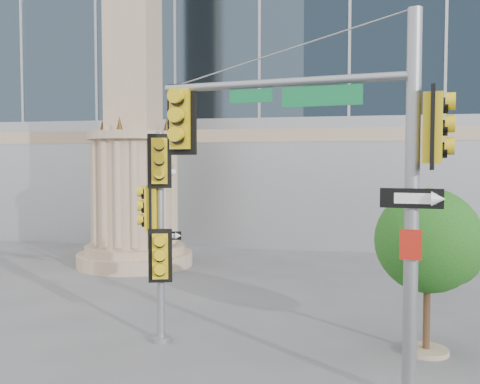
# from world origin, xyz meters

# --- Properties ---
(ground) EXTENTS (120.00, 120.00, 0.00)m
(ground) POSITION_xyz_m (0.00, 0.00, 0.00)
(ground) COLOR #545456
(ground) RESTS_ON ground
(monument) EXTENTS (4.40, 4.40, 16.60)m
(monument) POSITION_xyz_m (-6.00, 9.00, 5.52)
(monument) COLOR tan
(monument) RESTS_ON ground
(main_signal_pole) EXTENTS (4.91, 1.20, 6.38)m
(main_signal_pole) POSITION_xyz_m (1.92, -0.97, 3.95)
(main_signal_pole) COLOR slate
(main_signal_pole) RESTS_ON ground
(secondary_signal_pole) EXTENTS (0.86, 0.62, 4.61)m
(secondary_signal_pole) POSITION_xyz_m (-1.98, 0.68, 2.71)
(secondary_signal_pole) COLOR slate
(secondary_signal_pole) RESTS_ON ground
(street_tree) EXTENTS (2.19, 2.14, 3.41)m
(street_tree) POSITION_xyz_m (3.68, 1.22, 2.25)
(street_tree) COLOR tan
(street_tree) RESTS_ON ground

